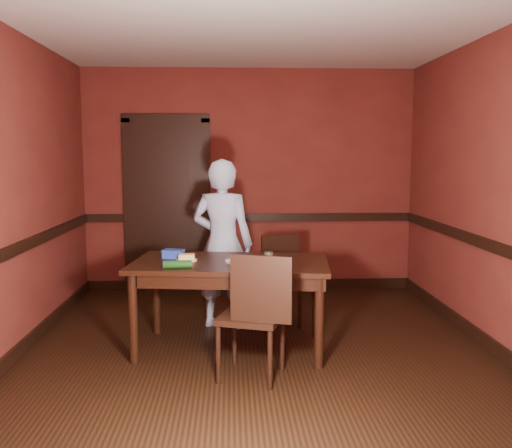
{
  "coord_description": "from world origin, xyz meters",
  "views": [
    {
      "loc": [
        -0.22,
        -4.72,
        1.67
      ],
      "look_at": [
        0.0,
        0.35,
        1.05
      ],
      "focal_mm": 40.0,
      "sensor_mm": 36.0,
      "label": 1
    }
  ],
  "objects": [
    {
      "name": "floor",
      "position": [
        0.0,
        0.0,
        0.0
      ],
      "size": [
        4.0,
        4.5,
        0.01
      ],
      "primitive_type": "cube",
      "color": "black",
      "rests_on": "ground"
    },
    {
      "name": "person",
      "position": [
        -0.31,
        0.72,
        0.82
      ],
      "size": [
        0.68,
        0.54,
        1.63
      ],
      "primitive_type": "imported",
      "rotation": [
        0.0,
        0.0,
        2.86
      ],
      "color": "#A8BFE4",
      "rests_on": "floor"
    },
    {
      "name": "chair_near",
      "position": [
        -0.08,
        -0.58,
        0.48
      ],
      "size": [
        0.57,
        0.57,
        0.96
      ],
      "primitive_type": null,
      "rotation": [
        0.0,
        0.0,
        2.83
      ],
      "color": "black",
      "rests_on": "floor"
    },
    {
      "name": "dado_left",
      "position": [
        -1.99,
        0.0,
        0.9
      ],
      "size": [
        0.03,
        4.5,
        0.1
      ],
      "primitive_type": "cube",
      "color": "black",
      "rests_on": "ground"
    },
    {
      "name": "dado_back",
      "position": [
        0.0,
        2.23,
        0.9
      ],
      "size": [
        4.0,
        0.03,
        0.1
      ],
      "primitive_type": "cube",
      "color": "black",
      "rests_on": "ground"
    },
    {
      "name": "chair_far",
      "position": [
        0.21,
        0.71,
        0.44
      ],
      "size": [
        0.51,
        0.51,
        0.88
      ],
      "primitive_type": null,
      "rotation": [
        0.0,
        0.0,
        0.31
      ],
      "color": "black",
      "rests_on": "floor"
    },
    {
      "name": "dado_right",
      "position": [
        1.99,
        0.0,
        0.9
      ],
      "size": [
        0.03,
        4.5,
        0.1
      ],
      "primitive_type": "cube",
      "color": "black",
      "rests_on": "ground"
    },
    {
      "name": "sauce_jar",
      "position": [
        0.09,
        -0.04,
        0.82
      ],
      "size": [
        0.08,
        0.08,
        0.09
      ],
      "rotation": [
        0.0,
        0.0,
        0.0
      ],
      "color": "#4B8C3F",
      "rests_on": "dining_table"
    },
    {
      "name": "wall_right",
      "position": [
        2.0,
        0.0,
        1.35
      ],
      "size": [
        0.02,
        4.5,
        2.7
      ],
      "primitive_type": "cube",
      "color": "maroon",
      "rests_on": "ground"
    },
    {
      "name": "baseboard_left",
      "position": [
        -1.99,
        0.0,
        0.06
      ],
      "size": [
        0.03,
        4.5,
        0.12
      ],
      "primitive_type": "cube",
      "color": "black",
      "rests_on": "ground"
    },
    {
      "name": "wall_left",
      "position": [
        -2.0,
        0.0,
        1.35
      ],
      "size": [
        0.02,
        4.5,
        2.7
      ],
      "primitive_type": "cube",
      "color": "maroon",
      "rests_on": "ground"
    },
    {
      "name": "wall_front",
      "position": [
        0.0,
        -2.25,
        1.35
      ],
      "size": [
        4.0,
        0.02,
        2.7
      ],
      "primitive_type": "cube",
      "color": "maroon",
      "rests_on": "ground"
    },
    {
      "name": "cheese_saucer",
      "position": [
        -0.6,
        0.09,
        0.79
      ],
      "size": [
        0.18,
        0.18,
        0.06
      ],
      "rotation": [
        0.0,
        0.0,
        -0.36
      ],
      "color": "silver",
      "rests_on": "dining_table"
    },
    {
      "name": "food_tub",
      "position": [
        -0.73,
        0.21,
        0.81
      ],
      "size": [
        0.2,
        0.17,
        0.07
      ],
      "rotation": [
        0.0,
        0.0,
        -0.29
      ],
      "color": "blue",
      "rests_on": "dining_table"
    },
    {
      "name": "door",
      "position": [
        -1.0,
        2.22,
        1.09
      ],
      "size": [
        1.05,
        0.07,
        2.2
      ],
      "color": "black",
      "rests_on": "ground"
    },
    {
      "name": "baseboard_right",
      "position": [
        1.99,
        0.0,
        0.06
      ],
      "size": [
        0.03,
        4.5,
        0.12
      ],
      "primitive_type": "cube",
      "color": "black",
      "rests_on": "ground"
    },
    {
      "name": "dining_table",
      "position": [
        -0.23,
        0.04,
        0.39
      ],
      "size": [
        1.74,
        1.11,
        0.77
      ],
      "primitive_type": "cube",
      "rotation": [
        0.0,
        0.0,
        -0.12
      ],
      "color": "black",
      "rests_on": "floor"
    },
    {
      "name": "baseboard_back",
      "position": [
        0.0,
        2.23,
        0.06
      ],
      "size": [
        4.0,
        0.03,
        0.12
      ],
      "primitive_type": "cube",
      "color": "black",
      "rests_on": "ground"
    },
    {
      "name": "wall_back",
      "position": [
        0.0,
        2.25,
        1.35
      ],
      "size": [
        4.0,
        0.02,
        2.7
      ],
      "primitive_type": "cube",
      "color": "maroon",
      "rests_on": "ground"
    },
    {
      "name": "wrapped_veg",
      "position": [
        -0.65,
        -0.25,
        0.8
      ],
      "size": [
        0.23,
        0.08,
        0.06
      ],
      "primitive_type": "cylinder",
      "rotation": [
        0.0,
        1.57,
        0.08
      ],
      "color": "#123E13",
      "rests_on": "dining_table"
    },
    {
      "name": "sandwich_plate",
      "position": [
        -0.16,
        -0.01,
        0.79
      ],
      "size": [
        0.24,
        0.24,
        0.06
      ],
      "rotation": [
        0.0,
        0.0,
        -0.21
      ],
      "color": "silver",
      "rests_on": "dining_table"
    },
    {
      "name": "ceiling",
      "position": [
        0.0,
        0.0,
        2.7
      ],
      "size": [
        4.0,
        4.5,
        0.01
      ],
      "primitive_type": "cube",
      "color": "silver",
      "rests_on": "ground"
    }
  ]
}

